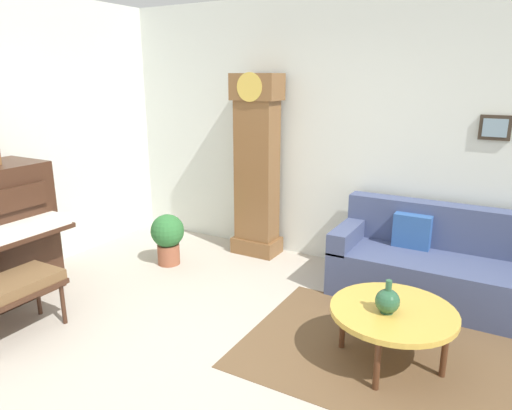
# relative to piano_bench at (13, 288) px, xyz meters

# --- Properties ---
(ground_plane) EXTENTS (6.40, 6.00, 0.10)m
(ground_plane) POSITION_rel_piano_bench_xyz_m (1.51, 0.37, -0.46)
(ground_plane) COLOR #B2A899
(wall_back) EXTENTS (5.30, 0.13, 2.80)m
(wall_back) POSITION_rel_piano_bench_xyz_m (1.52, 2.77, 1.00)
(wall_back) COLOR silver
(wall_back) RESTS_ON ground_plane
(area_rug) EXTENTS (2.10, 1.50, 0.01)m
(area_rug) POSITION_rel_piano_bench_xyz_m (2.62, 1.15, -0.40)
(area_rug) COLOR brown
(area_rug) RESTS_ON ground_plane
(piano_bench) EXTENTS (0.42, 0.70, 0.48)m
(piano_bench) POSITION_rel_piano_bench_xyz_m (0.00, 0.00, 0.00)
(piano_bench) COLOR #3D2316
(piano_bench) RESTS_ON ground_plane
(grandfather_clock) EXTENTS (0.52, 0.34, 2.03)m
(grandfather_clock) POSITION_rel_piano_bench_xyz_m (0.76, 2.50, 0.56)
(grandfather_clock) COLOR brown
(grandfather_clock) RESTS_ON ground_plane
(couch) EXTENTS (1.90, 0.80, 0.84)m
(couch) POSITION_rel_piano_bench_xyz_m (2.79, 2.32, -0.09)
(couch) COLOR #424C70
(couch) RESTS_ON ground_plane
(coffee_table) EXTENTS (0.88, 0.88, 0.42)m
(coffee_table) POSITION_rel_piano_bench_xyz_m (2.65, 1.10, -0.02)
(coffee_table) COLOR gold
(coffee_table) RESTS_ON ground_plane
(green_jug) EXTENTS (0.17, 0.17, 0.24)m
(green_jug) POSITION_rel_piano_bench_xyz_m (2.62, 1.03, 0.10)
(green_jug) COLOR #234C33
(green_jug) RESTS_ON coffee_table
(potted_plant) EXTENTS (0.36, 0.36, 0.56)m
(potted_plant) POSITION_rel_piano_bench_xyz_m (0.09, 1.72, -0.08)
(potted_plant) COLOR #935138
(potted_plant) RESTS_ON ground_plane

